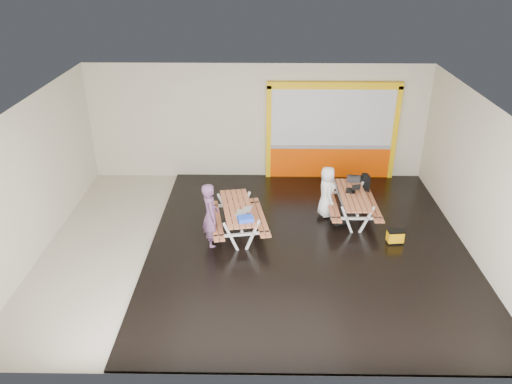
{
  "coord_description": "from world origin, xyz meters",
  "views": [
    {
      "loc": [
        0.16,
        -10.07,
        6.5
      ],
      "look_at": [
        0.0,
        0.9,
        1.0
      ],
      "focal_mm": 34.83,
      "sensor_mm": 36.0,
      "label": 1
    }
  ],
  "objects_px": {
    "laptop_left": "(243,212)",
    "fluke_bag": "(395,237)",
    "person_right": "(327,191)",
    "backpack": "(364,182)",
    "picnic_table_right": "(352,200)",
    "picnic_table_left": "(238,214)",
    "person_left": "(211,215)",
    "toolbox": "(354,179)",
    "dark_case": "(339,220)",
    "laptop_right": "(352,189)",
    "blue_pouch": "(246,219)"
  },
  "relations": [
    {
      "from": "picnic_table_left",
      "to": "dark_case",
      "type": "bearing_deg",
      "value": 12.59
    },
    {
      "from": "blue_pouch",
      "to": "backpack",
      "type": "bearing_deg",
      "value": 36.11
    },
    {
      "from": "picnic_table_left",
      "to": "backpack",
      "type": "bearing_deg",
      "value": 26.12
    },
    {
      "from": "person_left",
      "to": "toolbox",
      "type": "bearing_deg",
      "value": -75.84
    },
    {
      "from": "toolbox",
      "to": "fluke_bag",
      "type": "relative_size",
      "value": 0.88
    },
    {
      "from": "picnic_table_left",
      "to": "person_left",
      "type": "bearing_deg",
      "value": -141.9
    },
    {
      "from": "blue_pouch",
      "to": "backpack",
      "type": "xyz_separation_m",
      "value": [
        3.16,
        2.3,
        -0.15
      ]
    },
    {
      "from": "dark_case",
      "to": "toolbox",
      "type": "bearing_deg",
      "value": 64.56
    },
    {
      "from": "picnic_table_left",
      "to": "person_left",
      "type": "distance_m",
      "value": 0.8
    },
    {
      "from": "backpack",
      "to": "dark_case",
      "type": "relative_size",
      "value": 1.24
    },
    {
      "from": "backpack",
      "to": "picnic_table_left",
      "type": "bearing_deg",
      "value": -153.88
    },
    {
      "from": "laptop_right",
      "to": "toolbox",
      "type": "distance_m",
      "value": 0.59
    },
    {
      "from": "laptop_right",
      "to": "toolbox",
      "type": "xyz_separation_m",
      "value": [
        0.12,
        0.58,
        0.03
      ]
    },
    {
      "from": "picnic_table_right",
      "to": "backpack",
      "type": "height_order",
      "value": "backpack"
    },
    {
      "from": "person_right",
      "to": "dark_case",
      "type": "bearing_deg",
      "value": -141.86
    },
    {
      "from": "toolbox",
      "to": "backpack",
      "type": "relative_size",
      "value": 0.75
    },
    {
      "from": "person_right",
      "to": "fluke_bag",
      "type": "xyz_separation_m",
      "value": [
        1.53,
        -1.27,
        -0.57
      ]
    },
    {
      "from": "person_left",
      "to": "laptop_right",
      "type": "relative_size",
      "value": 3.84
    },
    {
      "from": "person_left",
      "to": "laptop_left",
      "type": "relative_size",
      "value": 3.94
    },
    {
      "from": "person_right",
      "to": "backpack",
      "type": "height_order",
      "value": "person_right"
    },
    {
      "from": "picnic_table_left",
      "to": "fluke_bag",
      "type": "height_order",
      "value": "picnic_table_left"
    },
    {
      "from": "picnic_table_left",
      "to": "picnic_table_right",
      "type": "bearing_deg",
      "value": 15.34
    },
    {
      "from": "picnic_table_left",
      "to": "dark_case",
      "type": "height_order",
      "value": "picnic_table_left"
    },
    {
      "from": "picnic_table_right",
      "to": "blue_pouch",
      "type": "height_order",
      "value": "blue_pouch"
    },
    {
      "from": "picnic_table_left",
      "to": "fluke_bag",
      "type": "relative_size",
      "value": 5.14
    },
    {
      "from": "blue_pouch",
      "to": "fluke_bag",
      "type": "distance_m",
      "value": 3.64
    },
    {
      "from": "toolbox",
      "to": "dark_case",
      "type": "distance_m",
      "value": 1.29
    },
    {
      "from": "laptop_right",
      "to": "picnic_table_left",
      "type": "bearing_deg",
      "value": -161.62
    },
    {
      "from": "laptop_right",
      "to": "backpack",
      "type": "relative_size",
      "value": 0.86
    },
    {
      "from": "backpack",
      "to": "picnic_table_right",
      "type": "bearing_deg",
      "value": -117.69
    },
    {
      "from": "person_right",
      "to": "dark_case",
      "type": "xyz_separation_m",
      "value": [
        0.33,
        -0.31,
        -0.66
      ]
    },
    {
      "from": "picnic_table_left",
      "to": "picnic_table_right",
      "type": "height_order",
      "value": "picnic_table_left"
    },
    {
      "from": "picnic_table_right",
      "to": "laptop_right",
      "type": "height_order",
      "value": "laptop_right"
    },
    {
      "from": "picnic_table_left",
      "to": "backpack",
      "type": "relative_size",
      "value": 4.41
    },
    {
      "from": "laptop_left",
      "to": "backpack",
      "type": "bearing_deg",
      "value": 31.43
    },
    {
      "from": "fluke_bag",
      "to": "dark_case",
      "type": "bearing_deg",
      "value": 141.68
    },
    {
      "from": "person_left",
      "to": "dark_case",
      "type": "relative_size",
      "value": 4.12
    },
    {
      "from": "person_left",
      "to": "laptop_left",
      "type": "distance_m",
      "value": 0.78
    },
    {
      "from": "person_left",
      "to": "backpack",
      "type": "bearing_deg",
      "value": -76.7
    },
    {
      "from": "person_right",
      "to": "picnic_table_left",
      "type": "bearing_deg",
      "value": 103.35
    },
    {
      "from": "backpack",
      "to": "dark_case",
      "type": "distance_m",
      "value": 1.44
    },
    {
      "from": "toolbox",
      "to": "person_left",
      "type": "bearing_deg",
      "value": -151.0
    },
    {
      "from": "fluke_bag",
      "to": "toolbox",
      "type": "bearing_deg",
      "value": 111.01
    },
    {
      "from": "person_left",
      "to": "blue_pouch",
      "type": "relative_size",
      "value": 4.7
    },
    {
      "from": "laptop_left",
      "to": "toolbox",
      "type": "height_order",
      "value": "toolbox"
    },
    {
      "from": "laptop_left",
      "to": "fluke_bag",
      "type": "relative_size",
      "value": 0.98
    },
    {
      "from": "dark_case",
      "to": "fluke_bag",
      "type": "xyz_separation_m",
      "value": [
        1.2,
        -0.95,
        0.09
      ]
    },
    {
      "from": "picnic_table_right",
      "to": "backpack",
      "type": "xyz_separation_m",
      "value": [
        0.45,
        0.85,
        0.1
      ]
    },
    {
      "from": "picnic_table_right",
      "to": "person_left",
      "type": "bearing_deg",
      "value": -160.11
    },
    {
      "from": "laptop_left",
      "to": "fluke_bag",
      "type": "distance_m",
      "value": 3.7
    }
  ]
}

